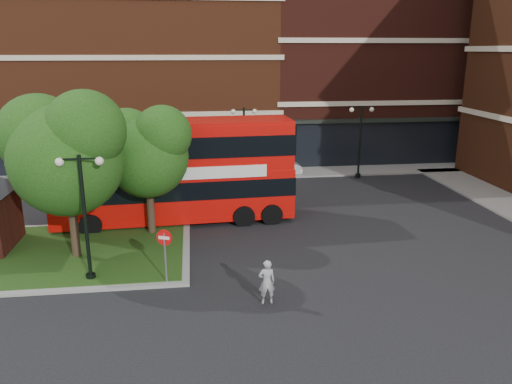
{
  "coord_description": "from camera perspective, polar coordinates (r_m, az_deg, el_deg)",
  "views": [
    {
      "loc": [
        -1.39,
        -18.16,
        8.68
      ],
      "look_at": [
        1.57,
        4.92,
        2.0
      ],
      "focal_mm": 35.0,
      "sensor_mm": 36.0,
      "label": 1
    }
  ],
  "objects": [
    {
      "name": "terrace_far_right",
      "position": [
        44.89,
        13.18,
        14.75
      ],
      "size": [
        18.0,
        12.0,
        16.0
      ],
      "primitive_type": "cube",
      "color": "#471911",
      "rests_on": "ground"
    },
    {
      "name": "pavement_far",
      "position": [
        35.74,
        -4.87,
        2.0
      ],
      "size": [
        44.0,
        3.0,
        0.12
      ],
      "primitive_type": "cube",
      "color": "slate",
      "rests_on": "ground"
    },
    {
      "name": "woman",
      "position": [
        17.77,
        1.24,
        -10.23
      ],
      "size": [
        0.62,
        0.42,
        1.64
      ],
      "primitive_type": "imported",
      "rotation": [
        0.0,
        0.0,
        3.2
      ],
      "color": "#999A9C",
      "rests_on": "ground"
    },
    {
      "name": "car_silver",
      "position": [
        33.9,
        -7.43,
        2.35
      ],
      "size": [
        4.45,
        1.86,
        1.5
      ],
      "primitive_type": "imported",
      "rotation": [
        0.0,
        0.0,
        1.59
      ],
      "color": "#ABADB3",
      "rests_on": "ground"
    },
    {
      "name": "lamp_far_left",
      "position": [
        33.35,
        -1.37,
        5.91
      ],
      "size": [
        1.72,
        0.36,
        5.0
      ],
      "color": "black",
      "rests_on": "ground"
    },
    {
      "name": "no_entry_sign",
      "position": [
        19.07,
        -10.39,
        -6.07
      ],
      "size": [
        0.59,
        0.28,
        2.23
      ],
      "rotation": [
        0.0,
        0.0,
        -0.39
      ],
      "color": "slate",
      "rests_on": "ground"
    },
    {
      "name": "tree_island_west",
      "position": [
        21.73,
        -21.12,
        4.64
      ],
      "size": [
        5.4,
        4.71,
        7.21
      ],
      "color": "#2D2116",
      "rests_on": "ground"
    },
    {
      "name": "terrace_far_left",
      "position": [
        42.71,
        -16.66,
        13.12
      ],
      "size": [
        26.0,
        12.0,
        14.0
      ],
      "primitive_type": "cube",
      "color": "#602D17",
      "rests_on": "ground"
    },
    {
      "name": "bus",
      "position": [
        25.74,
        -9.39,
        3.13
      ],
      "size": [
        12.23,
        3.4,
        4.62
      ],
      "rotation": [
        0.0,
        0.0,
        0.05
      ],
      "color": "#C20C07",
      "rests_on": "ground"
    },
    {
      "name": "tree_island_east",
      "position": [
        23.75,
        -12.52,
        4.87
      ],
      "size": [
        4.46,
        3.9,
        6.29
      ],
      "color": "#2D2116",
      "rests_on": "ground"
    },
    {
      "name": "traffic_island",
      "position": [
        23.79,
        -23.05,
        -6.56
      ],
      "size": [
        12.6,
        7.6,
        0.15
      ],
      "color": "gray",
      "rests_on": "ground"
    },
    {
      "name": "ground",
      "position": [
        20.18,
        -2.69,
        -9.48
      ],
      "size": [
        120.0,
        120.0,
        0.0
      ],
      "primitive_type": "plane",
      "color": "black",
      "rests_on": "ground"
    },
    {
      "name": "car_white",
      "position": [
        35.53,
        1.93,
        2.98
      ],
      "size": [
        4.06,
        1.43,
        1.34
      ],
      "primitive_type": "imported",
      "rotation": [
        0.0,
        0.0,
        1.57
      ],
      "color": "silver",
      "rests_on": "ground"
    },
    {
      "name": "lamp_island",
      "position": [
        19.71,
        -19.02,
        -2.16
      ],
      "size": [
        1.72,
        0.36,
        5.0
      ],
      "color": "black",
      "rests_on": "ground"
    },
    {
      "name": "lamp_far_right",
      "position": [
        35.08,
        11.81,
        6.08
      ],
      "size": [
        1.72,
        0.36,
        5.0
      ],
      "color": "black",
      "rests_on": "ground"
    }
  ]
}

